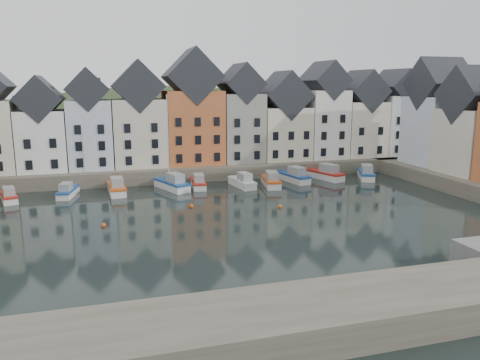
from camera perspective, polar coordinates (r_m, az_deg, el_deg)
name	(u,v)px	position (r m, az deg, el deg)	size (l,w,h in m)	color
ground	(243,224)	(48.86, 0.42, -5.36)	(260.00, 260.00, 0.00)	black
far_quay	(191,167)	(77.11, -5.98, 1.62)	(90.00, 16.00, 2.00)	#524C3F
near_wall	(182,336)	(26.55, -7.03, -18.39)	(50.00, 6.00, 2.00)	#524C3F
hillside	(172,231)	(106.64, -8.29, -6.14)	(153.60, 70.40, 64.00)	#23371B
far_terrace	(212,119)	(74.84, -3.39, 7.44)	(72.37, 8.16, 17.78)	#F1E8C9
right_terrace	(477,124)	(72.55, 26.92, 6.12)	(8.30, 24.25, 16.36)	silver
mooring_buoys	(196,212)	(52.89, -5.41, -3.92)	(20.50, 5.50, 0.50)	#C54D17
boat_a	(9,196)	(64.73, -26.35, -1.79)	(3.03, 5.74, 2.11)	silver
boat_b	(68,192)	(64.48, -20.28, -1.35)	(2.75, 5.67, 2.09)	silver
boat_c	(117,188)	(64.23, -14.80, -0.94)	(2.41, 6.67, 2.52)	silver
boat_d	(172,184)	(64.99, -8.24, -0.44)	(4.44, 7.17, 13.12)	silver
boat_e	(198,183)	(65.90, -5.10, -0.36)	(2.42, 6.02, 2.25)	silver
boat_f	(243,182)	(66.06, 0.31, -0.25)	(2.71, 6.34, 2.36)	silver
boat_g	(271,181)	(66.74, 3.79, -0.12)	(3.12, 6.74, 2.49)	silver
boat_h	(293,177)	(70.12, 6.54, 0.42)	(3.39, 7.05, 2.60)	silver
boat_i	(325,174)	(72.71, 10.32, 0.73)	(4.27, 7.31, 2.68)	silver
boat_j	(366,174)	(74.45, 15.11, 0.73)	(4.55, 6.83, 2.52)	silver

